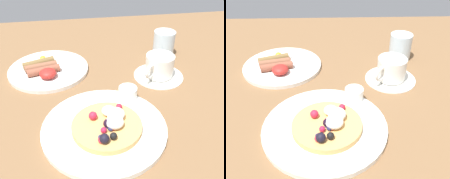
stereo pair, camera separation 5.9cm
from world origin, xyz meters
TOP-DOWN VIEW (x-y plane):
  - ground_plane at (0.00, 0.00)cm, footprint 156.24×121.98cm
  - pancake_plate at (1.26, -8.03)cm, footprint 26.45×26.45cm
  - pancake_with_berries at (2.01, -8.82)cm, footprint 14.66×14.66cm
  - syrup_ramekin at (8.16, 1.05)cm, footprint 4.43×4.43cm
  - breakfast_plate at (-11.52, 18.47)cm, footprint 22.70×22.70cm
  - fried_breakfast at (-12.83, 17.58)cm, footprint 10.80×14.91cm
  - coffee_saucer at (19.07, 10.98)cm, footprint 13.71×13.71cm
  - coffee_cup at (18.95, 10.86)cm, footprint 9.21×8.83cm
  - water_glass at (24.22, 23.17)cm, footprint 6.62×6.62cm

SIDE VIEW (x-z plane):
  - ground_plane at x=0.00cm, z-range -3.00..0.00cm
  - coffee_saucer at x=19.07cm, z-range 0.00..0.64cm
  - breakfast_plate at x=-11.52cm, z-range 0.00..1.08cm
  - pancake_plate at x=1.26cm, z-range 0.00..1.17cm
  - fried_breakfast at x=-12.83cm, z-range 0.71..3.44cm
  - pancake_with_berries at x=2.01cm, z-range 0.52..4.08cm
  - syrup_ramekin at x=8.16cm, z-range 1.21..4.06cm
  - coffee_cup at x=18.95cm, z-range 0.75..6.64cm
  - water_glass at x=24.22cm, z-range 0.00..8.02cm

